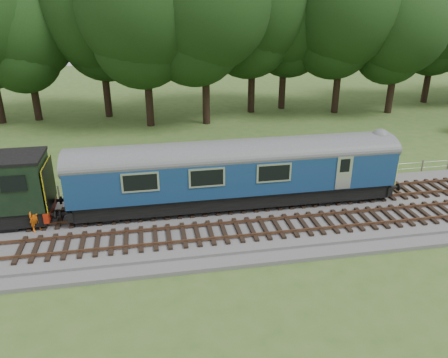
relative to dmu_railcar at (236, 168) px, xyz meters
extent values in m
plane|color=#3B5C21|center=(5.83, -1.40, -2.61)|extent=(120.00, 120.00, 0.00)
cube|color=#4C4C4F|center=(5.83, -1.40, -2.43)|extent=(70.00, 7.00, 0.35)
cube|color=brown|center=(5.83, -0.72, -2.12)|extent=(66.50, 0.07, 0.14)
cube|color=brown|center=(5.83, 0.72, -2.12)|extent=(66.50, 0.07, 0.14)
cube|color=brown|center=(5.83, -3.72, -2.12)|extent=(66.50, 0.07, 0.14)
cube|color=brown|center=(5.83, -2.28, -2.12)|extent=(66.50, 0.07, 0.14)
cube|color=black|center=(-0.01, 0.00, -1.55)|extent=(17.46, 2.52, 0.85)
cube|color=navy|center=(-0.01, 0.00, -0.12)|extent=(18.00, 2.80, 2.05)
cube|color=yellow|center=(9.01, 0.00, -0.50)|extent=(0.06, 2.74, 1.30)
cube|color=black|center=(5.99, 0.00, -1.75)|extent=(2.60, 2.00, 0.55)
cube|color=black|center=(-6.01, 0.00, -1.75)|extent=(2.60, 2.00, 0.55)
cube|color=black|center=(-11.21, 0.00, 0.05)|extent=(2.40, 2.55, 2.60)
cube|color=#A3200C|center=(-10.03, 0.00, -1.55)|extent=(0.25, 2.60, 0.55)
cube|color=yellow|center=(-9.89, 0.00, -0.15)|extent=(0.06, 2.55, 2.30)
imported|color=#EA5E0C|center=(-10.55, -1.12, -1.35)|extent=(0.79, 0.74, 1.81)
camera|label=1|loc=(-4.67, -22.01, 8.94)|focal=35.00mm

